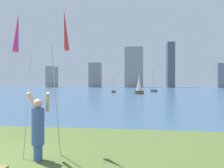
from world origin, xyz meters
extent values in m
cube|color=#335170|center=(0.00, 62.48, -0.06)|extent=(120.00, 115.04, 0.12)
cube|color=#232D14|center=(0.00, 4.96, -0.02)|extent=(120.00, 0.70, 0.02)
cylinder|color=#3F59A5|center=(1.80, 0.64, 0.21)|extent=(0.23, 0.23, 0.41)
cylinder|color=#3F59A5|center=(1.80, 0.64, 0.91)|extent=(0.34, 0.34, 0.99)
sphere|color=#D1A889|center=(1.80, 0.64, 1.52)|extent=(0.24, 0.24, 0.24)
cylinder|color=#D1A889|center=(1.58, 0.77, 1.55)|extent=(0.24, 0.38, 0.57)
cylinder|color=#D1A889|center=(2.01, 0.77, 1.55)|extent=(0.24, 0.38, 0.57)
cylinder|color=#B2B2B7|center=(1.37, 0.85, 1.44)|extent=(0.02, 0.46, 2.84)
cone|color=#D83399|center=(1.37, 0.34, 3.38)|extent=(0.16, 0.31, 1.02)
sphere|color=yellow|center=(1.37, 0.42, 2.87)|extent=(0.06, 0.06, 0.06)
cylinder|color=#B2B2B7|center=(2.22, 0.85, 1.54)|extent=(0.02, 0.65, 3.02)
cone|color=red|center=(2.22, 1.61, 3.71)|extent=(0.16, 0.41, 1.26)
sphere|color=yellow|center=(2.22, 1.49, 3.08)|extent=(0.06, 0.06, 0.06)
cube|color=brown|center=(3.96, 36.55, 0.31)|extent=(1.60, 2.13, 0.62)
cylinder|color=silver|center=(3.96, 36.55, 2.58)|extent=(0.06, 0.06, 3.91)
cone|color=silver|center=(3.89, 36.42, 2.02)|extent=(1.36, 1.36, 2.79)
cube|color=#333D51|center=(6.95, 45.64, 0.26)|extent=(1.43, 1.79, 0.53)
cylinder|color=#47474C|center=(6.95, 45.64, 2.81)|extent=(0.06, 0.06, 4.56)
cube|color=maroon|center=(-1.49, 41.89, 0.20)|extent=(0.89, 2.03, 0.41)
cylinder|color=#47474C|center=(-1.49, 41.89, 1.82)|extent=(0.06, 0.06, 2.83)
cube|color=gray|center=(-36.33, 92.80, 4.61)|extent=(3.13, 7.13, 9.23)
cube|color=gray|center=(-16.75, 94.65, 5.46)|extent=(5.26, 3.92, 10.91)
cube|color=gray|center=(0.72, 94.40, 8.69)|extent=(7.84, 6.39, 17.38)
cube|color=#565B66|center=(16.10, 93.65, 9.43)|extent=(3.06, 7.90, 18.86)
cube|color=gray|center=(37.24, 93.02, 4.96)|extent=(6.17, 6.42, 9.91)
camera|label=1|loc=(4.59, -5.09, 2.09)|focal=36.27mm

